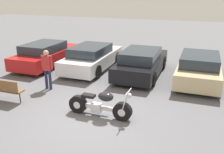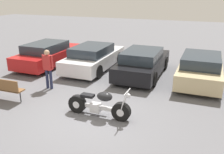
{
  "view_description": "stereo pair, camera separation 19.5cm",
  "coord_description": "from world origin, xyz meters",
  "px_view_note": "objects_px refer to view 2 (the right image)",
  "views": [
    {
      "loc": [
        3.15,
        -6.7,
        3.95
      ],
      "look_at": [
        0.06,
        1.71,
        0.85
      ],
      "focal_mm": 40.0,
      "sensor_mm": 36.0,
      "label": 1
    },
    {
      "loc": [
        3.33,
        -6.63,
        3.95
      ],
      "look_at": [
        0.06,
        1.71,
        0.85
      ],
      "focal_mm": 40.0,
      "sensor_mm": 36.0,
      "label": 2
    }
  ],
  "objects_px": {
    "parked_car_red": "(48,54)",
    "park_bench": "(3,87)",
    "motorcycle": "(98,104)",
    "parked_car_white": "(94,57)",
    "person_standing": "(48,66)",
    "parked_car_black": "(143,63)",
    "parked_car_champagne": "(200,68)"
  },
  "relations": [
    {
      "from": "parked_car_red",
      "to": "parked_car_white",
      "type": "distance_m",
      "value": 2.68
    },
    {
      "from": "parked_car_white",
      "to": "park_bench",
      "type": "distance_m",
      "value": 5.11
    },
    {
      "from": "parked_car_champagne",
      "to": "parked_car_black",
      "type": "bearing_deg",
      "value": -178.36
    },
    {
      "from": "parked_car_champagne",
      "to": "parked_car_red",
      "type": "bearing_deg",
      "value": -178.21
    },
    {
      "from": "person_standing",
      "to": "parked_car_white",
      "type": "bearing_deg",
      "value": 80.25
    },
    {
      "from": "parked_car_white",
      "to": "parked_car_champagne",
      "type": "height_order",
      "value": "same"
    },
    {
      "from": "motorcycle",
      "to": "parked_car_black",
      "type": "distance_m",
      "value": 4.69
    },
    {
      "from": "parked_car_red",
      "to": "parked_car_champagne",
      "type": "relative_size",
      "value": 1.0
    },
    {
      "from": "parked_car_white",
      "to": "person_standing",
      "type": "distance_m",
      "value": 3.31
    },
    {
      "from": "park_bench",
      "to": "motorcycle",
      "type": "bearing_deg",
      "value": 2.38
    },
    {
      "from": "parked_car_white",
      "to": "person_standing",
      "type": "bearing_deg",
      "value": -99.75
    },
    {
      "from": "motorcycle",
      "to": "person_standing",
      "type": "relative_size",
      "value": 1.31
    },
    {
      "from": "parked_car_white",
      "to": "parked_car_black",
      "type": "height_order",
      "value": "same"
    },
    {
      "from": "parked_car_white",
      "to": "parked_car_champagne",
      "type": "distance_m",
      "value": 5.34
    },
    {
      "from": "parked_car_red",
      "to": "person_standing",
      "type": "relative_size",
      "value": 2.65
    },
    {
      "from": "motorcycle",
      "to": "park_bench",
      "type": "relative_size",
      "value": 1.38
    },
    {
      "from": "motorcycle",
      "to": "person_standing",
      "type": "height_order",
      "value": "person_standing"
    },
    {
      "from": "parked_car_black",
      "to": "person_standing",
      "type": "relative_size",
      "value": 2.65
    },
    {
      "from": "parked_car_champagne",
      "to": "person_standing",
      "type": "relative_size",
      "value": 2.65
    },
    {
      "from": "person_standing",
      "to": "motorcycle",
      "type": "bearing_deg",
      "value": -26.9
    },
    {
      "from": "motorcycle",
      "to": "parked_car_champagne",
      "type": "distance_m",
      "value": 5.59
    },
    {
      "from": "motorcycle",
      "to": "parked_car_white",
      "type": "xyz_separation_m",
      "value": [
        -2.4,
        4.74,
        0.22
      ]
    },
    {
      "from": "park_bench",
      "to": "parked_car_red",
      "type": "bearing_deg",
      "value": 104.75
    },
    {
      "from": "motorcycle",
      "to": "parked_car_red",
      "type": "height_order",
      "value": "parked_car_red"
    },
    {
      "from": "motorcycle",
      "to": "park_bench",
      "type": "xyz_separation_m",
      "value": [
        -3.85,
        -0.16,
        0.13
      ]
    },
    {
      "from": "park_bench",
      "to": "parked_car_white",
      "type": "bearing_deg",
      "value": 73.59
    },
    {
      "from": "parked_car_red",
      "to": "park_bench",
      "type": "distance_m",
      "value": 4.82
    },
    {
      "from": "motorcycle",
      "to": "park_bench",
      "type": "distance_m",
      "value": 3.85
    },
    {
      "from": "parked_car_black",
      "to": "park_bench",
      "type": "distance_m",
      "value": 6.35
    },
    {
      "from": "person_standing",
      "to": "parked_car_red",
      "type": "bearing_deg",
      "value": 125.16
    },
    {
      "from": "parked_car_red",
      "to": "parked_car_white",
      "type": "height_order",
      "value": "same"
    },
    {
      "from": "parked_car_red",
      "to": "park_bench",
      "type": "xyz_separation_m",
      "value": [
        1.23,
        -4.66,
        -0.09
      ]
    }
  ]
}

